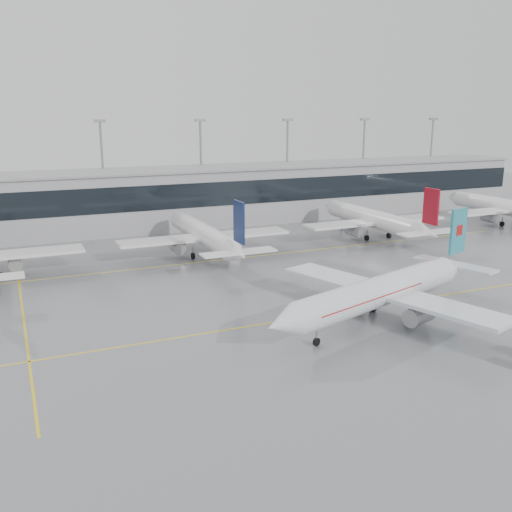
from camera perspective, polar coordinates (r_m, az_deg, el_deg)
name	(u,v)px	position (r m, az deg, el deg)	size (l,w,h in m)	color
ground	(296,319)	(69.00, 4.05, -6.27)	(320.00, 320.00, 0.00)	gray
taxi_line_main	(296,319)	(69.00, 4.05, -6.27)	(120.00, 0.25, 0.01)	yellow
taxi_line_north	(212,261)	(95.30, -4.37, -0.48)	(120.00, 0.25, 0.01)	yellow
taxi_line_cross	(23,314)	(75.95, -22.27, -5.39)	(0.25, 60.00, 0.01)	yellow
terminal	(162,199)	(124.19, -9.40, 5.63)	(180.00, 15.00, 12.00)	#9A9A9D
terminal_glass	(171,197)	(116.75, -8.49, 5.87)	(180.00, 0.20, 5.00)	black
terminal_roof	(161,170)	(123.44, -9.52, 8.48)	(182.00, 16.00, 0.40)	gray
light_masts	(153,162)	(129.14, -10.22, 9.20)	(156.40, 1.00, 22.60)	gray
air_canada_jet	(386,290)	(69.11, 12.87, -3.31)	(36.33, 29.74, 11.71)	white
parked_jet_c	(205,235)	(97.84, -5.14, 2.12)	(29.64, 36.96, 11.72)	white
parked_jet_d	(375,220)	(113.72, 11.83, 3.57)	(29.64, 36.96, 11.72)	white
parked_jet_e	(508,208)	(136.89, 23.90, 4.42)	(29.64, 36.96, 11.72)	white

